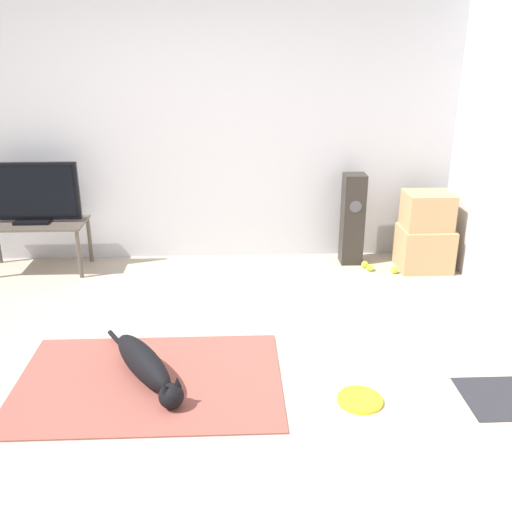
% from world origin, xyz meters
% --- Properties ---
extents(ground_plane, '(12.00, 12.00, 0.00)m').
position_xyz_m(ground_plane, '(0.00, 0.00, 0.00)').
color(ground_plane, '#B2A38E').
extents(wall_back, '(8.00, 0.06, 2.55)m').
position_xyz_m(wall_back, '(0.00, 2.10, 1.27)').
color(wall_back, silver).
rests_on(wall_back, ground_plane).
extents(area_rug, '(1.67, 1.11, 0.01)m').
position_xyz_m(area_rug, '(-0.09, -0.17, 0.01)').
color(area_rug, '#934C42').
rests_on(area_rug, ground_plane).
extents(dog, '(0.61, 0.94, 0.21)m').
position_xyz_m(dog, '(-0.10, -0.16, 0.11)').
color(dog, black).
rests_on(dog, area_rug).
extents(frisbee, '(0.27, 0.27, 0.03)m').
position_xyz_m(frisbee, '(1.21, -0.44, 0.01)').
color(frisbee, yellow).
rests_on(frisbee, ground_plane).
extents(cardboard_box_lower, '(0.48, 0.40, 0.40)m').
position_xyz_m(cardboard_box_lower, '(2.25, 1.65, 0.20)').
color(cardboard_box_lower, tan).
rests_on(cardboard_box_lower, ground_plane).
extents(cardboard_box_upper, '(0.42, 0.35, 0.33)m').
position_xyz_m(cardboard_box_upper, '(2.25, 1.66, 0.57)').
color(cardboard_box_upper, tan).
rests_on(cardboard_box_upper, cardboard_box_lower).
extents(floor_speaker, '(0.20, 0.21, 0.87)m').
position_xyz_m(floor_speaker, '(1.60, 1.84, 0.44)').
color(floor_speaker, '#2D2823').
rests_on(floor_speaker, ground_plane).
extents(tv_stand, '(0.93, 0.47, 0.47)m').
position_xyz_m(tv_stand, '(-1.36, 1.77, 0.41)').
color(tv_stand, brown).
rests_on(tv_stand, ground_plane).
extents(tv, '(0.89, 0.20, 0.55)m').
position_xyz_m(tv, '(-1.36, 1.77, 0.74)').
color(tv, black).
rests_on(tv, tv_stand).
extents(tennis_ball_by_boxes, '(0.07, 0.07, 0.07)m').
position_xyz_m(tennis_ball_by_boxes, '(1.74, 1.60, 0.03)').
color(tennis_ball_by_boxes, '#C6E033').
rests_on(tennis_ball_by_boxes, ground_plane).
extents(tennis_ball_near_speaker, '(0.07, 0.07, 0.07)m').
position_xyz_m(tennis_ball_near_speaker, '(1.95, 1.53, 0.03)').
color(tennis_ball_near_speaker, '#C6E033').
rests_on(tennis_ball_near_speaker, ground_plane).
extents(tennis_ball_loose_on_carpet, '(0.07, 0.07, 0.07)m').
position_xyz_m(tennis_ball_loose_on_carpet, '(1.71, 1.68, 0.03)').
color(tennis_ball_loose_on_carpet, '#C6E033').
rests_on(tennis_ball_loose_on_carpet, ground_plane).
extents(door_mat, '(0.57, 0.46, 0.01)m').
position_xyz_m(door_mat, '(2.13, -0.44, 0.00)').
color(door_mat, '#28282D').
rests_on(door_mat, ground_plane).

